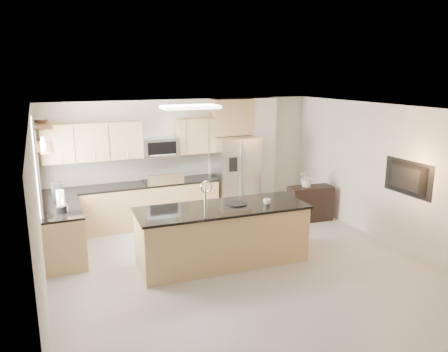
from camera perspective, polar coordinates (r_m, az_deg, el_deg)
name	(u,v)px	position (r m, az deg, el deg)	size (l,w,h in m)	color
floor	(249,274)	(7.19, 3.27, -12.66)	(6.50, 6.50, 0.00)	#ADA9A4
ceiling	(251,111)	(6.49, 3.57, 8.47)	(6.00, 6.50, 0.02)	white
wall_back	(184,159)	(9.66, -5.20, 2.24)	(6.00, 0.02, 2.60)	beige
wall_front	(416,291)	(4.26, 23.81, -13.52)	(6.00, 0.02, 2.60)	beige
wall_left	(39,221)	(6.07, -23.01, -5.49)	(0.02, 6.50, 2.60)	beige
wall_right	(399,178)	(8.46, 21.93, -0.27)	(0.02, 6.50, 2.60)	beige
back_counter	(134,205)	(9.26, -11.71, -3.75)	(3.55, 0.66, 1.44)	tan
left_counter	(63,233)	(8.09, -20.30, -6.94)	(0.66, 1.50, 0.92)	tan
range	(163,202)	(9.39, -7.96, -3.37)	(0.76, 0.64, 1.14)	black
upper_cabinets	(125,140)	(9.10, -12.79, 4.64)	(3.50, 0.33, 0.75)	tan
microwave	(160,147)	(9.24, -8.39, 3.73)	(0.76, 0.40, 0.40)	silver
refrigerator	(235,176)	(9.78, 1.45, -0.03)	(0.92, 0.78, 1.78)	silver
partition_column	(261,154)	(10.22, 4.83, 2.86)	(0.60, 0.30, 2.60)	silver
window	(37,167)	(7.77, -23.22, 1.13)	(0.04, 1.15, 1.65)	white
shelf_lower	(44,147)	(7.82, -22.50, 3.50)	(0.30, 1.20, 0.04)	brown
shelf_upper	(41,125)	(7.77, -22.74, 6.19)	(0.30, 1.20, 0.04)	brown
ceiling_fixture	(190,107)	(7.81, -4.43, 8.97)	(1.00, 0.50, 0.06)	white
island	(222,235)	(7.40, -0.22, -7.67)	(2.89, 1.15, 1.41)	tan
credenza	(310,203)	(9.69, 11.17, -3.53)	(0.95, 0.40, 0.76)	black
cup	(267,202)	(7.39, 5.61, -3.36)	(0.12, 0.12, 0.10)	silver
platter	(236,204)	(7.38, 1.62, -3.64)	(0.35, 0.35, 0.02)	black
blender	(61,203)	(7.58, -20.54, -3.32)	(0.16, 0.16, 0.38)	black
kettle	(63,202)	(7.84, -20.23, -3.21)	(0.19, 0.19, 0.24)	silver
coffee_maker	(57,193)	(8.25, -20.93, -2.05)	(0.18, 0.23, 0.34)	black
bowl	(41,120)	(7.93, -22.79, 6.74)	(0.34, 0.34, 0.08)	silver
flower_vase	(308,172)	(9.50, 10.86, 0.48)	(0.57, 0.49, 0.63)	beige
television	(404,178)	(8.25, 22.49, -0.29)	(1.08, 0.14, 0.62)	black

